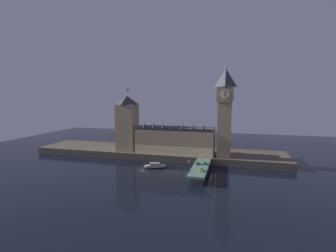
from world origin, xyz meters
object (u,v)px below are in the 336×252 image
(car_southbound_trail, at_px, (205,163))
(clock_tower, at_px, (225,110))
(victoria_tower, at_px, (127,123))
(car_southbound_lead, at_px, (202,170))
(boat_upstream, at_px, (155,166))
(car_northbound_lead, at_px, (198,163))
(pedestrian_near_rail, at_px, (190,171))
(street_lamp_near, at_px, (189,165))
(street_lamp_far, at_px, (196,154))
(street_lamp_mid, at_px, (208,162))

(car_southbound_trail, bearing_deg, clock_tower, 65.20)
(victoria_tower, height_order, car_southbound_lead, victoria_tower)
(victoria_tower, distance_m, boat_upstream, 52.53)
(car_northbound_lead, xyz_separation_m, car_southbound_trail, (4.71, 1.79, 0.01))
(pedestrian_near_rail, bearing_deg, street_lamp_near, -177.92)
(car_northbound_lead, relative_size, street_lamp_near, 0.56)
(pedestrian_near_rail, distance_m, street_lamp_near, 3.62)
(car_southbound_lead, xyz_separation_m, boat_upstream, (-37.17, 17.20, -4.84))
(street_lamp_near, height_order, street_lamp_far, street_lamp_near)
(victoria_tower, distance_m, street_lamp_near, 83.03)
(pedestrian_near_rail, bearing_deg, car_southbound_lead, 29.48)
(car_southbound_trail, height_order, boat_upstream, car_southbound_trail)
(car_southbound_trail, bearing_deg, car_southbound_lead, -90.00)
(car_southbound_trail, xyz_separation_m, street_lamp_mid, (2.76, -6.18, 3.06))
(car_northbound_lead, bearing_deg, street_lamp_far, 104.94)
(street_lamp_near, relative_size, street_lamp_mid, 1.23)
(car_southbound_lead, xyz_separation_m, street_lamp_mid, (2.76, 10.71, 3.03))
(clock_tower, xyz_separation_m, boat_upstream, (-48.95, -25.19, -41.24))
(street_lamp_far, height_order, boat_upstream, street_lamp_far)
(boat_upstream, bearing_deg, street_lamp_far, 15.49)
(victoria_tower, distance_m, street_lamp_mid, 84.31)
(pedestrian_near_rail, distance_m, street_lamp_far, 29.65)
(car_northbound_lead, height_order, boat_upstream, car_northbound_lead)
(clock_tower, relative_size, car_southbound_lead, 17.19)
(car_southbound_trail, bearing_deg, victoria_tower, 158.38)
(pedestrian_near_rail, distance_m, boat_upstream, 37.17)
(pedestrian_near_rail, height_order, street_lamp_mid, street_lamp_mid)
(victoria_tower, xyz_separation_m, pedestrian_near_rail, (64.33, -49.19, -23.24))
(car_southbound_trail, xyz_separation_m, street_lamp_near, (-7.47, -20.90, 3.91))
(boat_upstream, bearing_deg, car_northbound_lead, -3.70)
(street_lamp_near, distance_m, street_lamp_mid, 17.94)
(car_southbound_trail, relative_size, street_lamp_near, 0.60)
(clock_tower, bearing_deg, pedestrian_near_rail, -112.12)
(victoria_tower, height_order, car_southbound_trail, victoria_tower)
(car_southbound_trail, distance_m, street_lamp_near, 22.54)
(victoria_tower, distance_m, street_lamp_far, 69.74)
(street_lamp_mid, distance_m, boat_upstream, 41.21)
(clock_tower, distance_m, car_southbound_lead, 57.10)
(clock_tower, relative_size, street_lamp_far, 9.58)
(pedestrian_near_rail, bearing_deg, car_northbound_lead, 82.96)
(victoria_tower, relative_size, car_southbound_trail, 12.32)
(victoria_tower, height_order, street_lamp_far, victoria_tower)
(pedestrian_near_rail, bearing_deg, car_southbound_trail, 71.30)
(car_northbound_lead, distance_m, street_lamp_far, 11.38)
(pedestrian_near_rail, distance_m, street_lamp_mid, 17.90)
(victoria_tower, height_order, street_lamp_mid, victoria_tower)
(car_southbound_trail, distance_m, street_lamp_far, 12.00)
(victoria_tower, distance_m, pedestrian_near_rail, 84.25)
(victoria_tower, relative_size, pedestrian_near_rail, 29.75)
(car_northbound_lead, relative_size, street_lamp_mid, 0.69)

